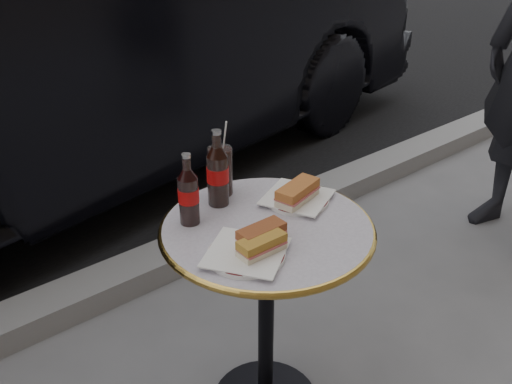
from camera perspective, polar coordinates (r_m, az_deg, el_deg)
curb at (r=2.65m, az=-11.83°, el=-7.91°), size 40.00×0.20×0.12m
bistro_table at (r=1.85m, az=1.00°, el=-13.03°), size 0.62×0.62×0.73m
plate_left at (r=1.50m, az=-0.99°, el=-6.28°), size 0.27×0.27×0.01m
plate_right at (r=1.76m, az=4.12°, el=-0.70°), size 0.24×0.24×0.01m
sandwich_left_a at (r=1.48m, az=0.58°, el=-5.43°), size 0.13×0.06×0.05m
sandwich_left_b at (r=1.52m, az=0.55°, el=-4.37°), size 0.13×0.06×0.05m
sandwich_right at (r=1.72m, az=4.17°, el=-0.15°), size 0.17×0.11×0.05m
cola_bottle_left at (r=1.60m, az=-6.80°, el=0.29°), size 0.07×0.07×0.22m
cola_bottle_right at (r=1.69m, az=-3.87°, el=2.42°), size 0.08×0.08×0.24m
cola_glass at (r=1.77m, az=-3.56°, el=2.14°), size 0.09×0.09×0.16m
parked_car at (r=3.53m, az=-16.20°, el=14.16°), size 2.46×5.01×1.58m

